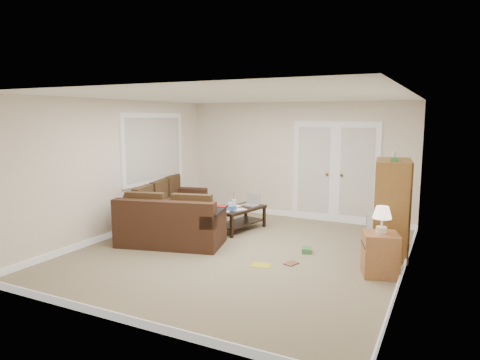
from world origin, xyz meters
The scene contains 17 objects.
floor centered at (0.00, 0.00, 0.00)m, with size 5.50×5.50×0.00m, color gray.
ceiling centered at (0.00, 0.00, 2.50)m, with size 5.00×5.50×0.02m, color white.
wall_left centered at (-2.50, 0.00, 1.25)m, with size 0.02×5.50×2.50m, color white.
wall_right centered at (2.50, 0.00, 1.25)m, with size 0.02×5.50×2.50m, color white.
wall_back centered at (0.00, 2.75, 1.25)m, with size 5.00×0.02×2.50m, color white.
wall_front centered at (0.00, -2.75, 1.25)m, with size 5.00×0.02×2.50m, color white.
baseboards centered at (0.00, 0.00, 0.05)m, with size 5.00×5.50×0.10m, color silver, non-canonical shape.
french_doors centered at (0.85, 2.71, 1.04)m, with size 1.80×0.05×2.13m.
window_left centered at (-2.46, 1.00, 1.55)m, with size 0.05×1.92×1.42m.
sectional_sofa centered at (-1.66, 0.40, 0.33)m, with size 2.40×2.82×0.83m.
coffee_table centered at (-0.61, 1.22, 0.24)m, with size 0.77×1.19×0.75m.
tv_armoire centered at (2.20, 0.96, 0.77)m, with size 0.65×1.02×1.64m.
side_cabinet centered at (2.20, -0.06, 0.35)m, with size 0.58×0.58×0.98m.
space_heater centered at (1.66, 2.45, 0.16)m, with size 0.13×0.11×0.32m, color silver.
floor_magazine centered at (0.56, -0.43, 0.00)m, with size 0.29×0.23×0.01m, color gold.
floor_greenbox centered at (0.99, 0.45, 0.04)m, with size 0.15×0.20×0.08m, color #387D3C.
floor_book centered at (0.87, -0.15, 0.01)m, with size 0.16×0.21×0.02m, color brown.
Camera 1 is at (2.99, -6.04, 2.19)m, focal length 32.00 mm.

